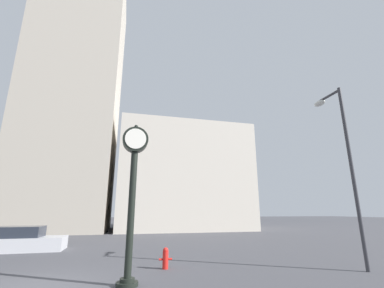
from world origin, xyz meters
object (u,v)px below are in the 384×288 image
(street_clock, at_px, (133,180))
(car_silver, at_px, (20,241))
(street_lamp_right, at_px, (341,147))
(fire_hydrant_near, at_px, (165,258))

(street_clock, xyz_separation_m, car_silver, (-5.70, 8.45, -2.52))
(street_lamp_right, bearing_deg, street_clock, -179.15)
(car_silver, relative_size, street_lamp_right, 0.62)
(street_clock, xyz_separation_m, fire_hydrant_near, (1.41, 2.03, -2.67))
(street_lamp_right, bearing_deg, fire_hydrant_near, 164.77)
(car_silver, bearing_deg, fire_hydrant_near, -43.05)
(street_clock, relative_size, street_lamp_right, 0.68)
(car_silver, distance_m, fire_hydrant_near, 9.59)
(street_clock, xyz_separation_m, street_lamp_right, (8.42, 0.13, 1.67))
(car_silver, bearing_deg, street_lamp_right, -31.53)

